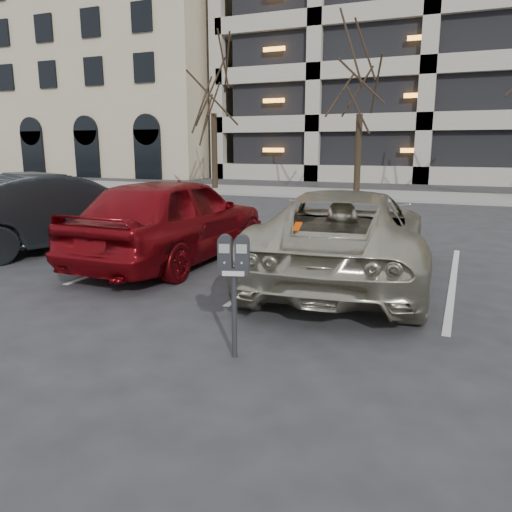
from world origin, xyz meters
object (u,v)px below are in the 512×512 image
tree_b (362,62)px  tree_a (213,64)px  car_silver (79,206)px  parking_meter (234,266)px  car_dark (57,211)px  suv_silver (344,235)px  car_red (174,219)px

tree_b → tree_a: bearing=180.0°
car_silver → tree_b: bearing=-113.6°
parking_meter → tree_a: bearing=100.0°
tree_b → car_silver: bearing=-110.5°
tree_b → car_silver: (-4.56, -12.18, -4.95)m
car_dark → car_silver: 2.24m
suv_silver → car_red: car_red is taller
car_silver → car_dark: bearing=117.9°
car_red → tree_a: bearing=-65.2°
tree_b → parking_meter: 18.48m
suv_silver → car_red: size_ratio=1.16×
tree_a → car_silver: bearing=-78.7°
tree_a → suv_silver: tree_a is taller
car_red → car_silver: bearing=-26.3°
parking_meter → suv_silver: 3.48m
tree_a → tree_b: tree_a is taller
car_dark → parking_meter: bearing=169.9°
car_dark → suv_silver: bearing=-159.8°
suv_silver → car_red: 3.22m
tree_b → suv_silver: (2.74, -14.28, -4.85)m
parking_meter → car_silver: 8.92m
tree_a → tree_b: 7.01m
car_dark → car_red: bearing=-160.4°
suv_silver → car_red: (-3.22, 0.06, 0.08)m
tree_a → car_red: tree_a is taller
suv_silver → car_red: bearing=-7.9°
tree_a → tree_b: size_ratio=1.06×
tree_a → tree_b: bearing=0.0°
tree_a → parking_meter: 20.67m
tree_b → car_dark: bearing=-103.6°
car_dark → car_silver: car_dark is taller
car_red → parking_meter: bearing=129.7°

